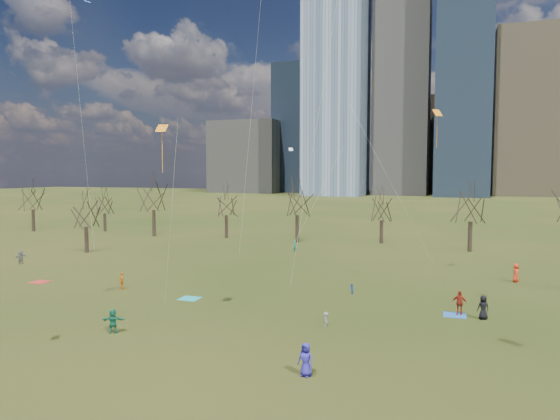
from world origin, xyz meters
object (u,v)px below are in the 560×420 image
(blanket_teal, at_px, (190,299))
(person_0, at_px, (306,360))
(blanket_navy, at_px, (455,315))
(person_4, at_px, (122,281))
(blanket_crimson, at_px, (40,282))

(blanket_teal, bearing_deg, person_0, -41.58)
(blanket_navy, relative_size, person_4, 1.07)
(blanket_navy, relative_size, blanket_crimson, 1.00)
(blanket_teal, bearing_deg, blanket_crimson, 177.00)
(blanket_teal, bearing_deg, blanket_navy, 5.84)
(person_4, bearing_deg, blanket_navy, -142.23)
(blanket_crimson, bearing_deg, person_0, -23.07)
(person_4, bearing_deg, blanket_crimson, 36.29)
(blanket_navy, distance_m, person_0, 15.78)
(person_4, bearing_deg, person_0, -176.35)
(blanket_crimson, distance_m, person_0, 32.53)
(blanket_navy, xyz_separation_m, person_4, (-27.99, -1.12, 0.73))
(person_4, bearing_deg, blanket_teal, -152.23)
(blanket_teal, height_order, blanket_crimson, same)
(person_0, bearing_deg, blanket_teal, 151.57)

